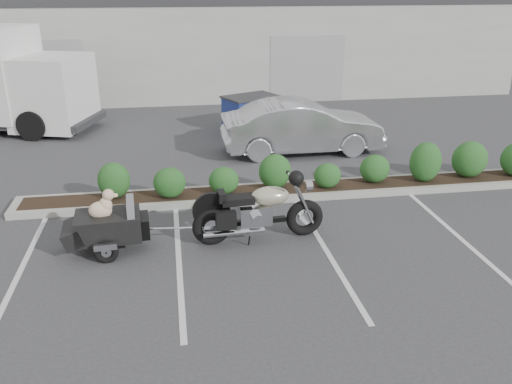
{
  "coord_description": "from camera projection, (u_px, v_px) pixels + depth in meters",
  "views": [
    {
      "loc": [
        -1.5,
        -9.2,
        4.69
      ],
      "look_at": [
        0.09,
        0.6,
        0.75
      ],
      "focal_mm": 38.0,
      "sensor_mm": 36.0,
      "label": 1
    }
  ],
  "objects": [
    {
      "name": "building",
      "position": [
        198.0,
        39.0,
        25.25
      ],
      "size": [
        26.0,
        10.0,
        4.0
      ],
      "primitive_type": "cube",
      "color": "#9EA099",
      "rests_on": "ground"
    },
    {
      "name": "dumpster",
      "position": [
        251.0,
        113.0,
        17.72
      ],
      "size": [
        2.04,
        1.77,
        1.12
      ],
      "rotation": [
        0.0,
        0.0,
        0.43
      ],
      "color": "navy",
      "rests_on": "ground"
    },
    {
      "name": "motorcycle",
      "position": [
        259.0,
        212.0,
        10.19
      ],
      "size": [
        2.56,
        0.87,
        1.47
      ],
      "rotation": [
        0.0,
        0.0,
        0.06
      ],
      "color": "black",
      "rests_on": "ground"
    },
    {
      "name": "planter_kerb",
      "position": [
        284.0,
        192.0,
        12.53
      ],
      "size": [
        12.0,
        1.0,
        0.15
      ],
      "primitive_type": "cube",
      "color": "#9E9E93",
      "rests_on": "ground"
    },
    {
      "name": "sedan",
      "position": [
        302.0,
        127.0,
        15.35
      ],
      "size": [
        4.55,
        1.63,
        1.49
      ],
      "primitive_type": "imported",
      "rotation": [
        0.0,
        0.0,
        1.58
      ],
      "color": "silver",
      "rests_on": "ground"
    },
    {
      "name": "pet_trailer",
      "position": [
        107.0,
        225.0,
        9.82
      ],
      "size": [
        2.04,
        1.14,
        1.22
      ],
      "rotation": [
        0.0,
        0.0,
        0.06
      ],
      "color": "black",
      "rests_on": "ground"
    },
    {
      "name": "ground",
      "position": [
        257.0,
        240.0,
        10.39
      ],
      "size": [
        90.0,
        90.0,
        0.0
      ],
      "primitive_type": "plane",
      "color": "#38383A",
      "rests_on": "ground"
    }
  ]
}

